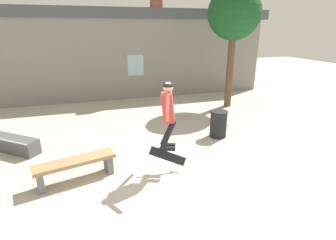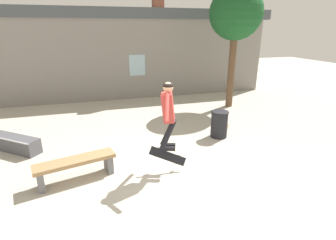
{
  "view_description": "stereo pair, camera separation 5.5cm",
  "coord_description": "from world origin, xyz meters",
  "px_view_note": "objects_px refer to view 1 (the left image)",
  "views": [
    {
      "loc": [
        -1.43,
        -4.48,
        3.03
      ],
      "look_at": [
        0.08,
        0.47,
        1.21
      ],
      "focal_mm": 28.0,
      "sensor_mm": 36.0,
      "label": 1
    },
    {
      "loc": [
        -1.38,
        -4.49,
        3.03
      ],
      "look_at": [
        0.08,
        0.47,
        1.21
      ],
      "focal_mm": 28.0,
      "sensor_mm": 36.0,
      "label": 2
    }
  ],
  "objects_px": {
    "skater": "(168,110)",
    "skateboard_flipping": "(168,156)",
    "park_bench": "(76,165)",
    "trash_bin": "(218,123)",
    "skateboard_resting": "(221,121)",
    "tree_right": "(234,14)",
    "skate_ledge": "(4,142)"
  },
  "relations": [
    {
      "from": "skater",
      "to": "skateboard_flipping",
      "type": "distance_m",
      "value": 1.07
    },
    {
      "from": "park_bench",
      "to": "skate_ledge",
      "type": "bearing_deg",
      "value": 116.57
    },
    {
      "from": "park_bench",
      "to": "skate_ledge",
      "type": "xyz_separation_m",
      "value": [
        -1.86,
        2.14,
        -0.15
      ]
    },
    {
      "from": "skater",
      "to": "park_bench",
      "type": "bearing_deg",
      "value": -166.23
    },
    {
      "from": "skateboard_flipping",
      "to": "skateboard_resting",
      "type": "bearing_deg",
      "value": 55.55
    },
    {
      "from": "tree_right",
      "to": "skateboard_resting",
      "type": "relative_size",
      "value": 5.17
    },
    {
      "from": "skate_ledge",
      "to": "skateboard_flipping",
      "type": "distance_m",
      "value": 4.45
    },
    {
      "from": "tree_right",
      "to": "skate_ledge",
      "type": "height_order",
      "value": "tree_right"
    },
    {
      "from": "skater",
      "to": "skateboard_flipping",
      "type": "xyz_separation_m",
      "value": [
        -0.0,
        0.02,
        -1.07
      ]
    },
    {
      "from": "skateboard_flipping",
      "to": "skater",
      "type": "bearing_deg",
      "value": -70.01
    },
    {
      "from": "tree_right",
      "to": "park_bench",
      "type": "relative_size",
      "value": 2.71
    },
    {
      "from": "skater",
      "to": "skateboard_flipping",
      "type": "bearing_deg",
      "value": 116.72
    },
    {
      "from": "skater",
      "to": "skate_ledge",
      "type": "bearing_deg",
      "value": 167.83
    },
    {
      "from": "skateboard_resting",
      "to": "skater",
      "type": "bearing_deg",
      "value": 138.61
    },
    {
      "from": "tree_right",
      "to": "trash_bin",
      "type": "height_order",
      "value": "tree_right"
    },
    {
      "from": "skateboard_resting",
      "to": "skateboard_flipping",
      "type": "bearing_deg",
      "value": 138.32
    },
    {
      "from": "trash_bin",
      "to": "skater",
      "type": "height_order",
      "value": "skater"
    },
    {
      "from": "skate_ledge",
      "to": "skater",
      "type": "xyz_separation_m",
      "value": [
        3.81,
        -2.33,
        1.22
      ]
    },
    {
      "from": "tree_right",
      "to": "skate_ledge",
      "type": "xyz_separation_m",
      "value": [
        -7.65,
        -1.92,
        -3.29
      ]
    },
    {
      "from": "park_bench",
      "to": "trash_bin",
      "type": "bearing_deg",
      "value": 3.42
    },
    {
      "from": "tree_right",
      "to": "park_bench",
      "type": "bearing_deg",
      "value": -144.94
    },
    {
      "from": "tree_right",
      "to": "skate_ledge",
      "type": "distance_m",
      "value": 8.55
    },
    {
      "from": "park_bench",
      "to": "trash_bin",
      "type": "height_order",
      "value": "trash_bin"
    },
    {
      "from": "tree_right",
      "to": "park_bench",
      "type": "distance_m",
      "value": 7.74
    },
    {
      "from": "park_bench",
      "to": "skateboard_flipping",
      "type": "bearing_deg",
      "value": -19.32
    },
    {
      "from": "tree_right",
      "to": "trash_bin",
      "type": "relative_size",
      "value": 5.8
    },
    {
      "from": "park_bench",
      "to": "trash_bin",
      "type": "relative_size",
      "value": 2.14
    },
    {
      "from": "skate_ledge",
      "to": "skateboard_resting",
      "type": "xyz_separation_m",
      "value": [
        6.39,
        0.11,
        -0.13
      ]
    },
    {
      "from": "trash_bin",
      "to": "tree_right",
      "type": "bearing_deg",
      "value": 56.27
    },
    {
      "from": "park_bench",
      "to": "skate_ledge",
      "type": "distance_m",
      "value": 2.84
    },
    {
      "from": "skater",
      "to": "skateboard_flipping",
      "type": "height_order",
      "value": "skater"
    },
    {
      "from": "skater",
      "to": "skateboard_resting",
      "type": "distance_m",
      "value": 3.8
    }
  ]
}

